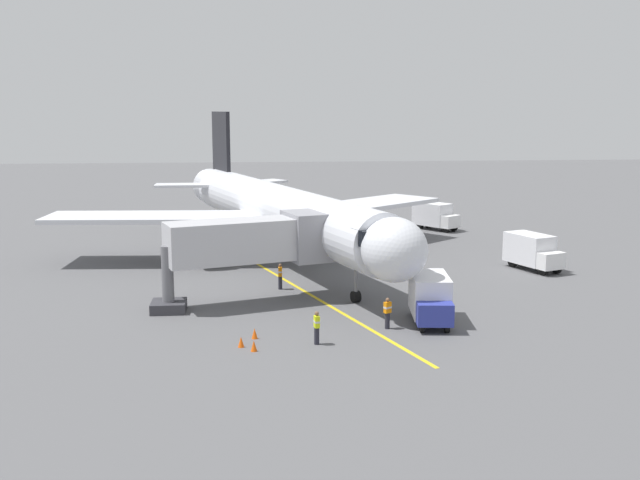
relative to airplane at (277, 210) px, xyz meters
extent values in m
plane|color=#565659|center=(1.58, -1.79, -4.00)|extent=(220.00, 220.00, 0.00)
cube|color=yellow|center=(-0.09, 6.27, -4.00)|extent=(12.50, 38.15, 0.01)
cylinder|color=silver|center=(-0.09, 0.27, 0.10)|extent=(14.05, 33.53, 3.80)
ellipsoid|color=silver|center=(-5.67, 17.59, 0.10)|extent=(4.66, 4.91, 3.61)
cone|color=silver|center=(5.59, -17.34, 0.10)|extent=(4.18, 3.90, 3.42)
cube|color=black|center=(-5.24, 16.26, 0.65)|extent=(3.57, 2.51, 0.90)
cube|color=silver|center=(-7.06, -5.89, -0.50)|extent=(16.42, 14.92, 0.36)
cylinder|color=black|center=(-5.30, -2.46, -2.00)|extent=(3.23, 3.94, 2.30)
cylinder|color=black|center=(-5.84, -0.80, -2.00)|extent=(2.06, 0.83, 2.10)
cube|color=silver|center=(9.17, -0.66, -0.50)|extent=(17.38, 6.42, 0.36)
cylinder|color=black|center=(5.74, 1.10, -2.00)|extent=(3.23, 3.94, 2.30)
cylinder|color=black|center=(5.20, 2.76, -2.00)|extent=(2.06, 0.83, 2.10)
cube|color=black|center=(4.67, -14.49, 3.90)|extent=(1.82, 4.68, 7.20)
cube|color=silver|center=(1.53, -15.18, 0.70)|extent=(6.59, 5.69, 0.24)
cube|color=silver|center=(7.62, -13.22, 0.70)|extent=(6.41, 2.42, 0.24)
cylinder|color=slate|center=(-4.23, 13.12, -2.27)|extent=(0.24, 0.24, 2.77)
cylinder|color=black|center=(-4.23, 13.12, -3.65)|extent=(0.64, 0.80, 0.70)
cylinder|color=slate|center=(-1.64, -3.39, -2.07)|extent=(0.24, 0.24, 2.77)
cylinder|color=black|center=(-1.64, -3.39, -3.45)|extent=(0.77, 1.19, 1.10)
cylinder|color=slate|center=(3.31, -1.79, -2.07)|extent=(0.24, 0.24, 2.77)
cylinder|color=black|center=(3.31, -1.79, -3.45)|extent=(0.77, 1.19, 1.10)
cube|color=#B7B7BC|center=(2.73, 12.73, -0.10)|extent=(9.36, 5.24, 2.50)
cube|color=gray|center=(-1.56, 11.35, -0.10)|extent=(3.65, 3.90, 3.00)
cylinder|color=slate|center=(7.01, 14.11, -2.05)|extent=(0.70, 0.70, 3.90)
cube|color=#333338|center=(7.01, 14.11, -3.70)|extent=(2.00, 2.00, 0.60)
cylinder|color=#23232D|center=(-1.05, 21.19, -3.56)|extent=(0.26, 0.26, 0.88)
cube|color=#D8EA19|center=(-1.05, 21.19, -2.82)|extent=(0.30, 0.41, 0.60)
cube|color=silver|center=(-1.05, 21.19, -2.82)|extent=(0.31, 0.44, 0.10)
sphere|color=brown|center=(-1.05, 21.19, -2.40)|extent=(0.22, 0.22, 0.22)
cylinder|color=#23232D|center=(-5.11, 18.84, -3.56)|extent=(0.26, 0.26, 0.88)
cube|color=orange|center=(-5.11, 18.84, -2.82)|extent=(0.45, 0.40, 0.60)
cube|color=silver|center=(-5.11, 18.84, -2.82)|extent=(0.47, 0.42, 0.10)
sphere|color=brown|center=(-5.11, 18.84, -2.40)|extent=(0.22, 0.22, 0.22)
cylinder|color=#23232D|center=(0.23, 9.30, -3.56)|extent=(0.26, 0.26, 0.88)
cube|color=orange|center=(0.23, 9.30, -2.82)|extent=(0.27, 0.40, 0.60)
cube|color=silver|center=(0.23, 9.30, -2.82)|extent=(0.28, 0.42, 0.10)
sphere|color=brown|center=(0.23, 9.30, -2.40)|extent=(0.22, 0.22, 0.22)
cube|color=white|center=(-19.14, 6.54, -2.98)|extent=(2.38, 2.26, 1.20)
cube|color=black|center=(-19.39, 7.19, -2.78)|extent=(1.65, 0.75, 0.70)
cube|color=silver|center=(-18.46, 4.71, -2.48)|extent=(3.14, 4.07, 2.20)
cylinder|color=black|center=(-19.84, 6.54, -3.58)|extent=(0.53, 0.87, 0.84)
cylinder|color=black|center=(-18.62, 7.00, -3.58)|extent=(0.53, 0.87, 0.84)
cylinder|color=black|center=(-18.71, 3.55, -3.58)|extent=(0.53, 0.87, 0.84)
cylinder|color=black|center=(-17.50, 4.00, -3.58)|extent=(0.53, 0.87, 0.84)
cube|color=#2D3899|center=(-7.50, 19.51, -2.98)|extent=(2.08, 1.91, 1.20)
cube|color=black|center=(-7.42, 20.20, -2.78)|extent=(1.71, 0.35, 0.70)
cube|color=silver|center=(-7.73, 17.57, -2.48)|extent=(2.40, 3.80, 2.20)
cylinder|color=black|center=(-8.12, 19.83, -3.58)|extent=(0.34, 0.86, 0.84)
cylinder|color=black|center=(-6.83, 19.68, -3.58)|extent=(0.34, 0.86, 0.84)
cylinder|color=black|center=(-8.49, 16.65, -3.58)|extent=(0.34, 0.86, 0.84)
cylinder|color=black|center=(-7.20, 16.50, -3.58)|extent=(0.34, 0.86, 0.84)
cube|color=white|center=(-17.02, -12.66, -2.98)|extent=(2.54, 2.49, 1.20)
cube|color=black|center=(-17.43, -12.09, -2.78)|extent=(1.47, 1.13, 0.70)
cube|color=silver|center=(-15.88, -14.23, -2.48)|extent=(3.73, 4.09, 2.20)
cylinder|color=black|center=(-17.70, -12.83, -3.58)|extent=(0.70, 0.83, 0.84)
cylinder|color=black|center=(-16.64, -12.07, -3.58)|extent=(0.70, 0.83, 0.84)
cylinder|color=black|center=(-15.82, -15.42, -3.58)|extent=(0.70, 0.83, 0.84)
cylinder|color=black|center=(-14.76, -14.66, -3.58)|extent=(0.70, 0.83, 0.84)
cone|color=#F2590F|center=(2.06, 19.93, -3.73)|extent=(0.32, 0.32, 0.55)
cone|color=#F2590F|center=(2.12, 21.98, -3.73)|extent=(0.32, 0.32, 0.55)
cone|color=#F2590F|center=(2.75, 21.28, -3.73)|extent=(0.32, 0.32, 0.55)
camera|label=1|loc=(2.36, 57.13, 7.68)|focal=41.82mm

